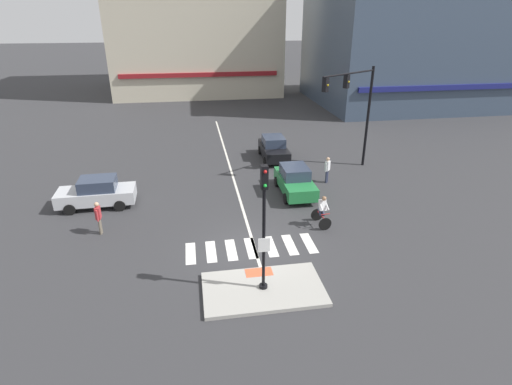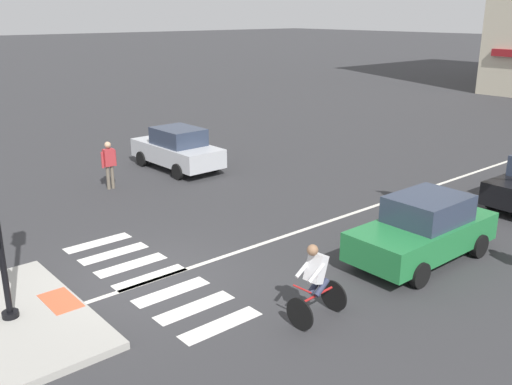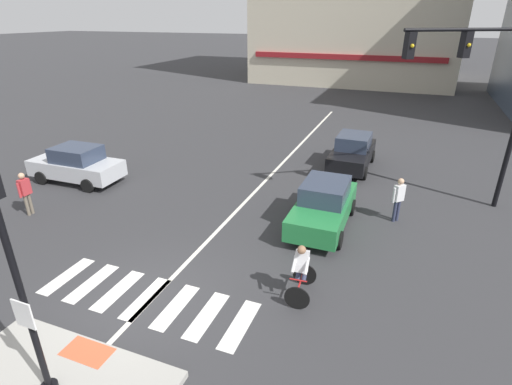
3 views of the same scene
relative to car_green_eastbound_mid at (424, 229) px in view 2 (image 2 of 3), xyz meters
The scene contains 15 objects.
ground_plane 6.79m from the car_green_eastbound_mid, 121.00° to the right, with size 300.00×300.00×0.00m, color #333335.
traffic_island 9.47m from the car_green_eastbound_mid, 111.59° to the right, with size 4.62×2.71×0.15m, color #A3A099.
tactile_pad_front 8.54m from the car_green_eastbound_mid, 114.08° to the right, with size 1.10×0.60×0.01m, color #DB5B38.
crosswalk_stripe_a 8.43m from the car_green_eastbound_mid, 137.60° to the right, with size 0.44×1.80×0.01m, color silver.
crosswalk_stripe_b 7.79m from the car_green_eastbound_mid, 133.07° to the right, with size 0.44×1.80×0.01m, color silver.
crosswalk_stripe_c 7.20m from the car_green_eastbound_mid, 127.75° to the right, with size 0.44×1.80×0.01m, color silver.
crosswalk_stripe_d 6.69m from the car_green_eastbound_mid, 121.54° to the right, with size 0.44×1.80×0.01m, color silver.
crosswalk_stripe_e 6.26m from the car_green_eastbound_mid, 114.39° to the right, with size 0.44×1.80×0.01m, color silver.
crosswalk_stripe_f 5.95m from the car_green_eastbound_mid, 106.33° to the right, with size 0.44×1.80×0.01m, color silver.
crosswalk_stripe_g 5.76m from the car_green_eastbound_mid, 97.55° to the right, with size 0.44×1.80×0.01m, color silver.
lane_centre_line 5.43m from the car_green_eastbound_mid, 128.12° to the left, with size 0.14×28.00×0.01m, color silver.
car_green_eastbound_mid is the anchor object (origin of this frame).
car_silver_cross_left 11.12m from the car_green_eastbound_mid, behind, with size 4.14×1.92×1.64m.
cyclist 4.14m from the car_green_eastbound_mid, 85.51° to the right, with size 0.74×1.14×1.68m.
pedestrian_at_curb_left 10.90m from the car_green_eastbound_mid, 163.20° to the right, with size 0.22×0.55×1.67m.
Camera 2 is at (10.62, -5.68, 5.87)m, focal length 39.64 mm.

